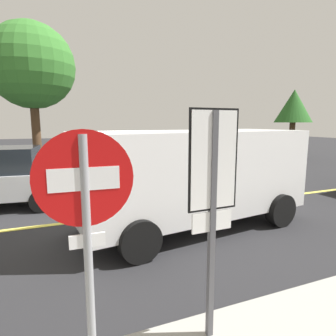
{
  "coord_description": "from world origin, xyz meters",
  "views": [
    {
      "loc": [
        -0.68,
        -6.91,
        2.39
      ],
      "look_at": [
        2.48,
        0.94,
        1.02
      ],
      "focal_mm": 30.24,
      "sensor_mm": 36.0,
      "label": 1
    }
  ],
  "objects_px": {
    "tree_left_verge": "(31,67)",
    "tree_centre_verge": "(294,107)",
    "white_van": "(194,172)",
    "speed_limit_sign": "(213,187)",
    "stop_sign": "(87,224)"
  },
  "relations": [
    {
      "from": "stop_sign",
      "to": "tree_left_verge",
      "type": "distance_m",
      "value": 11.01
    },
    {
      "from": "white_van",
      "to": "stop_sign",
      "type": "bearing_deg",
      "value": -128.34
    },
    {
      "from": "speed_limit_sign",
      "to": "tree_left_verge",
      "type": "bearing_deg",
      "value": 101.16
    },
    {
      "from": "speed_limit_sign",
      "to": "tree_centre_verge",
      "type": "xyz_separation_m",
      "value": [
        13.27,
        12.08,
        1.63
      ]
    },
    {
      "from": "white_van",
      "to": "tree_left_verge",
      "type": "bearing_deg",
      "value": 116.55
    },
    {
      "from": "speed_limit_sign",
      "to": "tree_left_verge",
      "type": "relative_size",
      "value": 0.4
    },
    {
      "from": "speed_limit_sign",
      "to": "tree_centre_verge",
      "type": "height_order",
      "value": "tree_centre_verge"
    },
    {
      "from": "white_van",
      "to": "tree_centre_verge",
      "type": "height_order",
      "value": "tree_centre_verge"
    },
    {
      "from": "tree_left_verge",
      "to": "stop_sign",
      "type": "bearing_deg",
      "value": -85.44
    },
    {
      "from": "tree_left_verge",
      "to": "tree_centre_verge",
      "type": "bearing_deg",
      "value": 6.09
    },
    {
      "from": "stop_sign",
      "to": "white_van",
      "type": "bearing_deg",
      "value": 51.66
    },
    {
      "from": "stop_sign",
      "to": "tree_left_verge",
      "type": "height_order",
      "value": "tree_left_verge"
    },
    {
      "from": "tree_left_verge",
      "to": "tree_centre_verge",
      "type": "height_order",
      "value": "tree_left_verge"
    },
    {
      "from": "tree_centre_verge",
      "to": "speed_limit_sign",
      "type": "bearing_deg",
      "value": -137.69
    },
    {
      "from": "white_van",
      "to": "tree_left_verge",
      "type": "distance_m",
      "value": 8.63
    }
  ]
}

